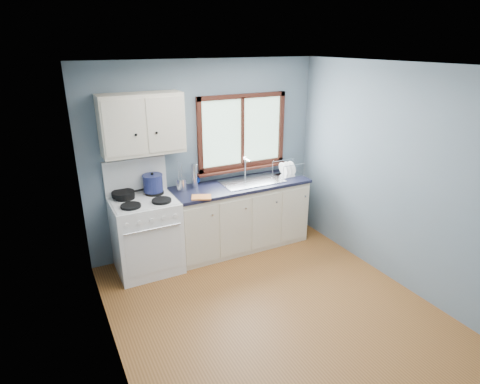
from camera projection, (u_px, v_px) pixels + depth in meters
name	position (u px, v px, depth m)	size (l,w,h in m)	color
floor	(275.00, 312.00, 4.26)	(3.20, 3.60, 0.02)	brown
ceiling	(284.00, 64.00, 3.38)	(3.20, 3.60, 0.02)	white
wall_back	(205.00, 157.00, 5.33)	(3.20, 0.02, 2.50)	slate
wall_front	(447.00, 308.00, 2.32)	(3.20, 0.02, 2.50)	slate
wall_left	(104.00, 238.00, 3.13)	(0.02, 3.60, 2.50)	slate
wall_right	(400.00, 178.00, 4.51)	(0.02, 3.60, 2.50)	slate
gas_range	(146.00, 233.00, 4.91)	(0.76, 0.69, 1.36)	white
base_cabinets	(240.00, 218.00, 5.51)	(1.85, 0.60, 0.88)	beige
countertop	(240.00, 185.00, 5.34)	(1.89, 0.64, 0.04)	black
sink	(252.00, 186.00, 5.43)	(0.84, 0.46, 0.44)	silver
window	(242.00, 137.00, 5.44)	(1.36, 0.10, 1.03)	#9EC6A8
upper_cabinets	(142.00, 124.00, 4.61)	(0.95, 0.35, 0.70)	beige
skillet	(123.00, 194.00, 4.78)	(0.42, 0.31, 0.05)	black
stockpot	(153.00, 183.00, 4.91)	(0.26, 0.26, 0.24)	navy
utensil_crock	(181.00, 185.00, 5.05)	(0.15, 0.15, 0.40)	silver
thermos	(194.00, 176.00, 5.13)	(0.08, 0.08, 0.32)	silver
soap_bottle	(197.00, 175.00, 5.27)	(0.09, 0.09, 0.24)	#0C2EAA
dish_towel	(201.00, 197.00, 4.84)	(0.24, 0.17, 0.02)	orange
dish_rack	(288.00, 171.00, 5.66)	(0.38, 0.30, 0.20)	silver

